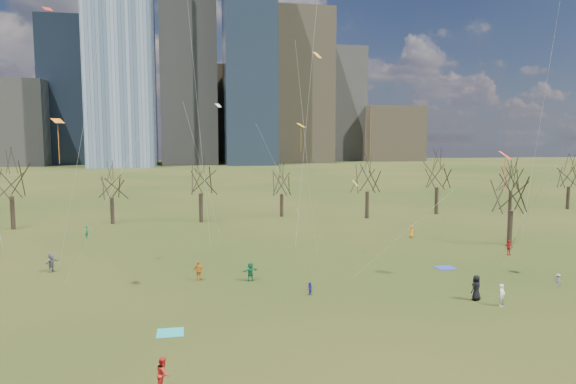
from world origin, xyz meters
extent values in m
plane|color=black|center=(0.00, 0.00, 0.00)|extent=(500.00, 500.00, 0.00)
cube|color=slate|center=(-35.00, 190.00, 59.00)|extent=(26.00, 26.00, 118.00)
cube|color=slate|center=(-8.00, 205.00, 47.50)|extent=(24.00, 24.00, 95.00)
cube|color=#384C66|center=(18.00, 195.00, 52.50)|extent=(22.00, 22.00, 105.00)
cube|color=#726347|center=(45.00, 215.00, 36.00)|extent=(28.00, 28.00, 72.00)
cube|color=#384C66|center=(-60.00, 220.00, 32.50)|extent=(25.00, 25.00, 65.00)
cube|color=slate|center=(70.00, 230.00, 29.00)|extent=(22.00, 22.00, 58.00)
cube|color=#726347|center=(5.00, 240.00, 24.00)|extent=(30.00, 30.00, 48.00)
cube|color=slate|center=(-85.00, 210.00, 18.00)|extent=(35.00, 30.00, 36.00)
cube|color=#726347|center=(95.00, 225.00, 14.00)|extent=(30.00, 28.00, 28.00)
cylinder|color=black|center=(-31.00, 39.00, 2.14)|extent=(0.55, 0.55, 4.28)
cylinder|color=black|center=(-19.00, 41.00, 1.80)|extent=(0.52, 0.52, 3.60)
cylinder|color=black|center=(-7.00, 40.00, 2.02)|extent=(0.54, 0.54, 4.05)
cylinder|color=black|center=(5.00, 43.00, 1.69)|extent=(0.51, 0.51, 3.38)
cylinder|color=black|center=(17.00, 39.00, 1.98)|extent=(0.54, 0.54, 3.96)
cylinder|color=black|center=(29.00, 41.00, 2.07)|extent=(0.54, 0.54, 4.14)
cylinder|color=black|center=(41.00, 40.00, 1.75)|extent=(0.52, 0.52, 3.51)
cylinder|color=black|center=(53.00, 42.00, 1.87)|extent=(0.53, 0.53, 3.74)
cylinder|color=black|center=(26.00, 18.00, 1.91)|extent=(0.53, 0.53, 3.83)
cube|color=teal|center=(-9.80, -1.26, 0.01)|extent=(1.60, 1.50, 0.03)
cube|color=#2533AE|center=(14.13, 9.99, 0.01)|extent=(1.60, 1.50, 0.03)
imported|color=white|center=(12.81, -0.58, 0.79)|extent=(0.69, 0.64, 1.58)
imported|color=red|center=(-9.85, -8.46, 0.80)|extent=(0.66, 0.82, 1.61)
imported|color=slate|center=(20.08, 2.94, 0.51)|extent=(0.54, 0.74, 1.02)
imported|color=orange|center=(-7.87, 10.01, 0.81)|extent=(1.03, 0.71, 1.62)
imported|color=#197442|center=(-3.72, 9.12, 0.78)|extent=(1.53, 0.89, 1.57)
imported|color=black|center=(11.76, 0.96, 0.93)|extent=(1.08, 0.94, 1.86)
imported|color=#232397|center=(0.18, 4.34, 0.50)|extent=(0.52, 0.58, 0.99)
imported|color=#A71817|center=(22.89, 13.52, 0.77)|extent=(0.94, 0.45, 1.55)
imported|color=slate|center=(-20.55, 15.27, 0.86)|extent=(1.22, 1.63, 1.71)
imported|color=orange|center=(17.10, 23.84, 0.73)|extent=(0.50, 0.74, 1.47)
imported|color=#176842|center=(-20.40, 30.49, 0.77)|extent=(0.49, 0.63, 1.54)
plane|color=orange|center=(-17.40, 6.28, 12.92)|extent=(1.30, 1.28, 0.35)
cylinder|color=silver|center=(-13.95, 1.40, 7.16)|extent=(6.91, 9.78, 11.53)
cylinder|color=orange|center=(-17.40, 6.28, 11.28)|extent=(0.04, 0.04, 2.70)
plane|color=#F6A226|center=(2.56, 11.86, 18.83)|extent=(1.05, 1.02, 0.56)
cylinder|color=silver|center=(0.92, 8.67, 10.11)|extent=(3.31, 6.40, 17.43)
plane|color=red|center=(15.90, 4.36, 10.38)|extent=(1.44, 1.43, 0.65)
cylinder|color=silver|center=(14.81, 0.11, 5.89)|extent=(2.19, 8.53, 8.99)
cylinder|color=red|center=(15.90, 4.36, 8.47)|extent=(0.04, 0.04, 3.15)
cylinder|color=silver|center=(2.42, 13.27, 18.61)|extent=(2.04, 4.41, 34.42)
cylinder|color=silver|center=(-7.70, 13.15, 14.38)|extent=(2.17, 8.85, 25.97)
plane|color=gold|center=(5.49, 31.82, 13.33)|extent=(1.49, 1.50, 0.53)
cylinder|color=silver|center=(2.21, 28.64, 7.37)|extent=(6.58, 6.39, 11.94)
cylinder|color=gold|center=(5.49, 31.82, 11.49)|extent=(0.04, 0.04, 3.00)
plane|color=yellow|center=(3.47, 3.87, 8.42)|extent=(0.60, 0.68, 0.42)
cylinder|color=silver|center=(5.75, 0.91, 4.91)|extent=(4.59, 5.95, 7.04)
plane|color=red|center=(-19.09, 12.04, 21.74)|extent=(1.19, 1.15, 0.40)
cylinder|color=silver|center=(-16.14, 7.47, 11.57)|extent=(5.92, 9.15, 20.35)
cylinder|color=silver|center=(25.66, 12.92, 16.34)|extent=(1.81, 7.52, 29.88)
plane|color=silver|center=(-5.40, 22.14, 15.08)|extent=(0.92, 0.88, 0.40)
cylinder|color=silver|center=(-7.17, 19.60, 8.24)|extent=(3.56, 5.12, 13.69)
camera|label=1|loc=(-8.46, -31.98, 11.71)|focal=32.00mm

